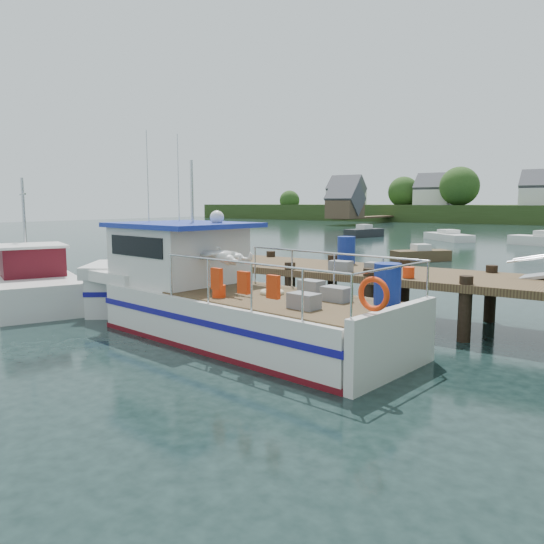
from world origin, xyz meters
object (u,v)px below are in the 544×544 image
Objects in this scene: moored_d at (448,236)px; work_boat at (30,282)px; moored_rowboat at (421,255)px; moored_e at (364,232)px; lobster_boat at (212,296)px; moored_a at (177,244)px.

work_boat is at bearing -109.08° from moored_d.
moored_e reaches higher than moored_rowboat.
lobster_boat is 39.63m from moored_e.
moored_rowboat is at bearing 95.29° from work_boat.
moored_a is 21.16m from moored_e.
moored_rowboat is (6.58, 19.84, -0.30)m from work_boat.
lobster_boat reaches higher than moored_a.
moored_e is (-13.20, 37.36, -0.50)m from lobster_boat.
moored_a is at bearing -99.89° from moored_e.
lobster_boat reaches higher than moored_rowboat.
work_boat is 2.35× the size of moored_rowboat.
work_boat is 1.12× the size of moored_a.
moored_rowboat reaches higher than moored_d.
moored_d is 8.21m from moored_e.
moored_rowboat is at bearing -92.83° from moored_d.
lobster_boat is 3.33× the size of moored_rowboat.
work_boat is 1.65× the size of moored_e.
moored_rowboat is 17.89m from moored_d.
moored_a is at bearing 144.73° from lobster_boat.
moored_d is (12.98, 20.33, -0.09)m from moored_a.
moored_e is at bearing 163.42° from moored_d.
moored_d is (-5.00, 37.08, -0.59)m from lobster_boat.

